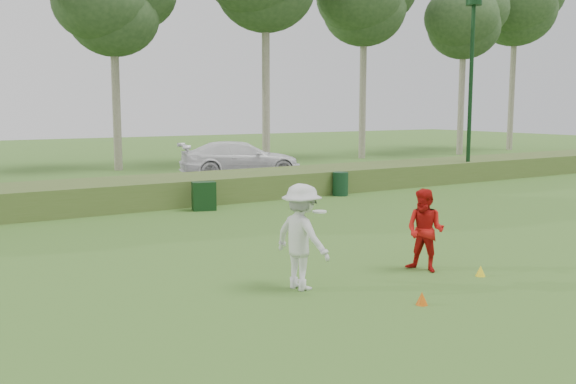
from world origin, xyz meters
TOP-DOWN VIEW (x-y plane):
  - ground at (0.00, 0.00)m, footprint 120.00×120.00m
  - reed_strip at (0.00, 12.00)m, footprint 80.00×3.00m
  - park_road at (0.00, 17.00)m, footprint 80.00×6.00m
  - lamp_post at (14.00, 11.00)m, footprint 0.70×0.70m
  - tree_4 at (2.00, 24.50)m, footprint 6.24×6.24m
  - tree_6 at (18.00, 23.80)m, footprint 7.02×7.02m
  - tree_7 at (26.00, 22.80)m, footprint 6.50×6.50m
  - tree_8 at (33.00, 24.20)m, footprint 8.06×8.06m
  - player_white at (-1.91, 0.43)m, footprint 1.03×1.41m
  - player_red at (0.98, 0.18)m, footprint 0.93×1.03m
  - cone_orange at (-0.68, -1.50)m, footprint 0.21×0.21m
  - cone_yellow at (1.66, -0.73)m, footprint 0.20×0.20m
  - utility_cabinet at (0.35, 9.83)m, footprint 0.85×0.65m
  - trash_bin at (6.26, 10.28)m, footprint 0.72×0.72m
  - car_right at (5.87, 17.79)m, footprint 6.21×3.78m

SIDE VIEW (x-z plane):
  - ground at x=0.00m, z-range 0.00..0.00m
  - park_road at x=0.00m, z-range 0.00..0.06m
  - cone_yellow at x=1.66m, z-range 0.00..0.22m
  - cone_orange at x=-0.68m, z-range 0.00..0.23m
  - reed_strip at x=0.00m, z-range 0.00..0.90m
  - trash_bin at x=6.26m, z-range 0.00..0.90m
  - utility_cabinet at x=0.35m, z-range 0.00..0.95m
  - player_red at x=0.98m, z-range 0.00..1.73m
  - car_right at x=5.87m, z-range 0.06..1.74m
  - player_white at x=-1.91m, z-range 0.00..2.00m
  - lamp_post at x=14.00m, z-range 1.51..9.68m
  - tree_4 at x=2.00m, z-range 2.84..14.34m
  - tree_7 at x=26.00m, z-range 3.09..15.59m
  - tree_6 at x=18.00m, z-range 3.35..16.85m
  - tree_8 at x=33.00m, z-range 3.73..18.73m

